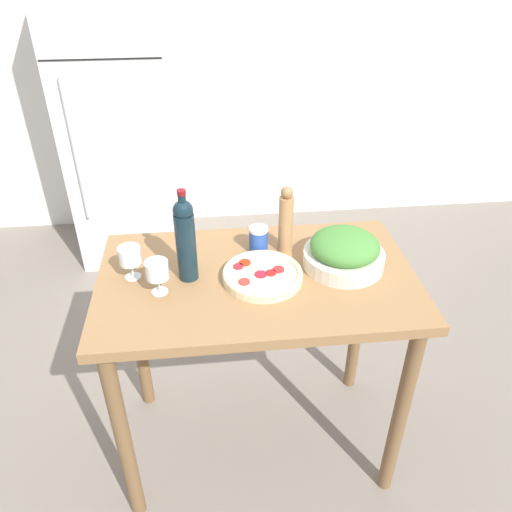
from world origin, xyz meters
TOP-DOWN VIEW (x-y plane):
  - ground_plane at (0.00, 0.00)m, footprint 14.00×14.00m
  - wall_back at (0.00, 2.14)m, footprint 6.40×0.06m
  - refrigerator at (-0.68, 1.76)m, footprint 0.66×0.69m
  - prep_counter at (0.00, 0.00)m, footprint 1.13×0.68m
  - wine_bottle at (-0.24, 0.02)m, footprint 0.07×0.07m
  - wine_glass_near at (-0.34, -0.06)m, footprint 0.08×0.08m
  - wine_glass_far at (-0.44, 0.04)m, footprint 0.08×0.08m
  - pepper_mill at (0.12, 0.16)m, footprint 0.05×0.05m
  - salad_bowl at (0.32, 0.03)m, footprint 0.29×0.29m
  - homemade_pizza at (0.02, -0.02)m, footprint 0.28×0.28m
  - salt_canister at (0.02, 0.16)m, footprint 0.07×0.07m

SIDE VIEW (x-z plane):
  - ground_plane at x=0.00m, z-range 0.00..0.00m
  - prep_counter at x=0.00m, z-range 0.31..1.22m
  - homemade_pizza at x=0.02m, z-range 0.91..0.95m
  - refrigerator at x=-0.68m, z-range 0.00..1.89m
  - salt_canister at x=0.02m, z-range 0.91..1.01m
  - salad_bowl at x=0.32m, z-range 0.90..1.04m
  - wine_glass_near at x=-0.34m, z-range 0.94..1.06m
  - wine_glass_far at x=-0.44m, z-range 0.94..1.06m
  - pepper_mill at x=0.12m, z-range 0.91..1.17m
  - wine_bottle at x=-0.24m, z-range 0.90..1.24m
  - wall_back at x=0.00m, z-range 0.00..2.60m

